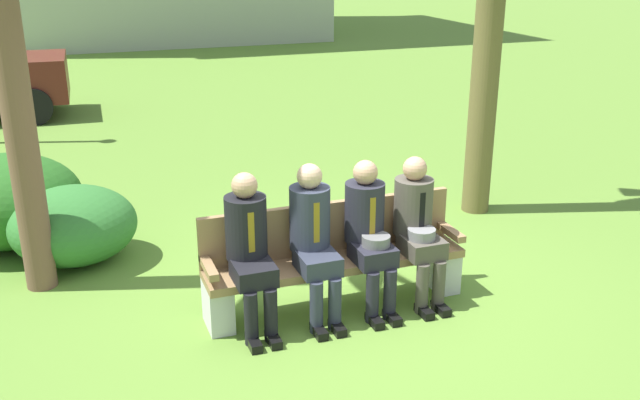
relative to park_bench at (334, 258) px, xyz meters
The scene contains 8 objects.
ground_plane 0.47m from the park_bench, 28.89° to the left, with size 80.00×80.00×0.00m, color olive.
park_bench is the anchor object (origin of this frame).
seated_man_leftmost 0.84m from the park_bench, behind, with size 0.34×0.72×1.30m.
seated_man_centerleft 0.40m from the park_bench, 151.05° to the right, with size 0.34×0.72×1.32m.
seated_man_centerright 0.41m from the park_bench, 26.99° to the right, with size 0.34×0.72×1.30m.
seated_man_rightmost 0.79m from the park_bench, 10.67° to the right, with size 0.34×0.72×1.28m.
shrub_near_bench 3.61m from the park_bench, 138.64° to the left, with size 1.54×1.41×0.96m, color #27631F.
shrub_mid_lawn 2.69m from the park_bench, 140.80° to the left, with size 1.23×1.13×0.77m, color #30712E.
Camera 1 is at (-2.20, -5.34, 3.01)m, focal length 40.19 mm.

